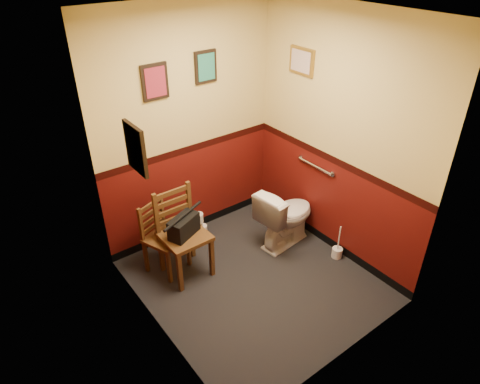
# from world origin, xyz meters

# --- Properties ---
(floor) EXTENTS (2.20, 2.40, 0.00)m
(floor) POSITION_xyz_m (0.00, 0.00, 0.00)
(floor) COLOR black
(floor) RESTS_ON ground
(ceiling) EXTENTS (2.20, 2.40, 0.00)m
(ceiling) POSITION_xyz_m (0.00, 0.00, 2.70)
(ceiling) COLOR silver
(ceiling) RESTS_ON ground
(wall_back) EXTENTS (2.20, 0.00, 2.70)m
(wall_back) POSITION_xyz_m (0.00, 1.20, 1.35)
(wall_back) COLOR #4E0E0A
(wall_back) RESTS_ON ground
(wall_front) EXTENTS (2.20, 0.00, 2.70)m
(wall_front) POSITION_xyz_m (0.00, -1.20, 1.35)
(wall_front) COLOR #4E0E0A
(wall_front) RESTS_ON ground
(wall_left) EXTENTS (0.00, 2.40, 2.70)m
(wall_left) POSITION_xyz_m (-1.10, 0.00, 1.35)
(wall_left) COLOR #4E0E0A
(wall_left) RESTS_ON ground
(wall_right) EXTENTS (0.00, 2.40, 2.70)m
(wall_right) POSITION_xyz_m (1.10, 0.00, 1.35)
(wall_right) COLOR #4E0E0A
(wall_right) RESTS_ON ground
(grab_bar) EXTENTS (0.05, 0.56, 0.06)m
(grab_bar) POSITION_xyz_m (1.07, 0.25, 0.95)
(grab_bar) COLOR silver
(grab_bar) RESTS_ON wall_right
(framed_print_back_a) EXTENTS (0.28, 0.04, 0.36)m
(framed_print_back_a) POSITION_xyz_m (-0.35, 1.18, 1.95)
(framed_print_back_a) COLOR black
(framed_print_back_a) RESTS_ON wall_back
(framed_print_back_b) EXTENTS (0.26, 0.04, 0.34)m
(framed_print_back_b) POSITION_xyz_m (0.25, 1.18, 2.00)
(framed_print_back_b) COLOR black
(framed_print_back_b) RESTS_ON wall_back
(framed_print_left) EXTENTS (0.04, 0.30, 0.38)m
(framed_print_left) POSITION_xyz_m (-1.08, 0.10, 1.85)
(framed_print_left) COLOR black
(framed_print_left) RESTS_ON wall_left
(framed_print_right) EXTENTS (0.04, 0.34, 0.28)m
(framed_print_right) POSITION_xyz_m (1.08, 0.60, 2.05)
(framed_print_right) COLOR olive
(framed_print_right) RESTS_ON wall_right
(toilet) EXTENTS (0.80, 0.50, 0.74)m
(toilet) POSITION_xyz_m (0.72, 0.31, 0.37)
(toilet) COLOR white
(toilet) RESTS_ON floor
(toilet_brush) EXTENTS (0.12, 0.12, 0.43)m
(toilet_brush) POSITION_xyz_m (1.01, -0.27, 0.07)
(toilet_brush) COLOR silver
(toilet_brush) RESTS_ON floor
(chair_left) EXTENTS (0.49, 0.49, 0.82)m
(chair_left) POSITION_xyz_m (-0.64, 0.78, 0.41)
(chair_left) COLOR brown
(chair_left) RESTS_ON floor
(chair_right) EXTENTS (0.46, 0.46, 0.99)m
(chair_right) POSITION_xyz_m (-0.50, 0.59, 0.50)
(chair_right) COLOR brown
(chair_right) RESTS_ON floor
(handbag) EXTENTS (0.38, 0.29, 0.25)m
(handbag) POSITION_xyz_m (-0.50, 0.55, 0.63)
(handbag) COLOR black
(handbag) RESTS_ON chair_right
(tp_stack) EXTENTS (0.26, 0.16, 0.33)m
(tp_stack) POSITION_xyz_m (-0.05, 1.04, 0.14)
(tp_stack) COLOR silver
(tp_stack) RESTS_ON floor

